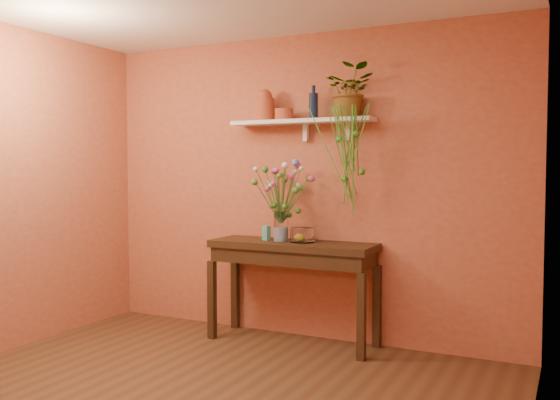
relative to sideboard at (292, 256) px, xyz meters
name	(u,v)px	position (x,y,z in m)	size (l,w,h in m)	color
room	(165,195)	(-0.02, -1.75, 0.60)	(4.04, 4.04, 2.70)	#50371F
sideboard	(292,256)	(0.00, 0.00, 0.00)	(1.45, 0.47, 0.88)	#332213
wall_shelf	(303,122)	(0.04, 0.13, 1.16)	(1.30, 0.24, 0.19)	white
terracotta_jug	(265,106)	(-0.32, 0.10, 1.32)	(0.18, 0.18, 0.28)	#BA512F
terracotta_pot	(284,114)	(-0.13, 0.10, 1.23)	(0.16, 0.16, 0.10)	#BA512F
blue_bottle	(313,105)	(0.13, 0.14, 1.30)	(0.09, 0.09, 0.29)	#121E36
spider_plant	(350,91)	(0.47, 0.14, 1.41)	(0.40, 0.34, 0.44)	#33751E
plant_fronds	(348,151)	(0.51, -0.03, 0.90)	(0.52, 0.42, 0.90)	#33751E
glass_vase	(281,229)	(-0.11, -0.01, 0.24)	(0.12, 0.12, 0.26)	white
bouquet	(283,184)	(-0.09, -0.01, 0.62)	(0.50, 0.47, 0.56)	#386B28
glass_bowl	(303,236)	(0.09, 0.00, 0.19)	(0.21, 0.21, 0.12)	white
lemon	(300,238)	(0.08, -0.02, 0.17)	(0.07, 0.07, 0.07)	yellow
carton	(266,233)	(-0.26, 0.00, 0.19)	(0.06, 0.05, 0.13)	teal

